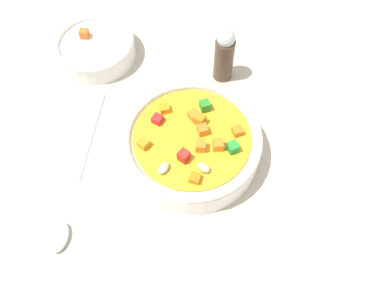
{
  "coord_description": "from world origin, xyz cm",
  "views": [
    {
      "loc": [
        24.08,
        1.41,
        42.83
      ],
      "look_at": [
        0.0,
        0.0,
        2.31
      ],
      "focal_mm": 33.89,
      "sensor_mm": 36.0,
      "label": 1
    }
  ],
  "objects_px": {
    "spoon": "(76,179)",
    "pepper_shaker": "(224,55)",
    "soup_bowl_main": "(192,143)",
    "side_bowl_small": "(95,47)"
  },
  "relations": [
    {
      "from": "spoon",
      "to": "pepper_shaker",
      "type": "height_order",
      "value": "pepper_shaker"
    },
    {
      "from": "soup_bowl_main",
      "to": "pepper_shaker",
      "type": "relative_size",
      "value": 2.0
    },
    {
      "from": "side_bowl_small",
      "to": "soup_bowl_main",
      "type": "bearing_deg",
      "value": 43.63
    },
    {
      "from": "side_bowl_small",
      "to": "pepper_shaker",
      "type": "relative_size",
      "value": 1.4
    },
    {
      "from": "soup_bowl_main",
      "to": "pepper_shaker",
      "type": "xyz_separation_m",
      "value": [
        -0.14,
        0.04,
        0.02
      ]
    },
    {
      "from": "soup_bowl_main",
      "to": "side_bowl_small",
      "type": "height_order",
      "value": "soup_bowl_main"
    },
    {
      "from": "soup_bowl_main",
      "to": "spoon",
      "type": "bearing_deg",
      "value": -70.91
    },
    {
      "from": "side_bowl_small",
      "to": "pepper_shaker",
      "type": "height_order",
      "value": "pepper_shaker"
    },
    {
      "from": "soup_bowl_main",
      "to": "pepper_shaker",
      "type": "bearing_deg",
      "value": 164.65
    },
    {
      "from": "side_bowl_small",
      "to": "pepper_shaker",
      "type": "distance_m",
      "value": 0.2
    }
  ]
}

